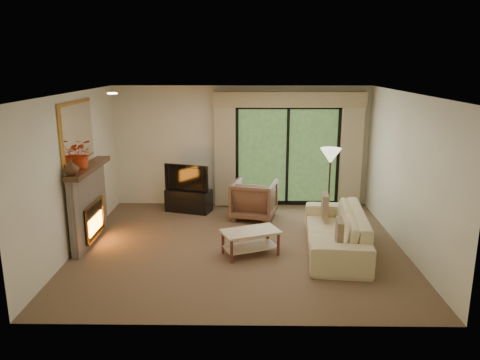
{
  "coord_description": "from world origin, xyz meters",
  "views": [
    {
      "loc": [
        0.11,
        -7.52,
        3.07
      ],
      "look_at": [
        0.0,
        0.3,
        1.1
      ],
      "focal_mm": 35.0,
      "sensor_mm": 36.0,
      "label": 1
    }
  ],
  "objects_px": {
    "media_console": "(189,200)",
    "sofa": "(336,230)",
    "armchair": "(254,199)",
    "coffee_table": "(250,243)"
  },
  "relations": [
    {
      "from": "media_console",
      "to": "armchair",
      "type": "bearing_deg",
      "value": -0.06
    },
    {
      "from": "media_console",
      "to": "sofa",
      "type": "distance_m",
      "value": 3.42
    },
    {
      "from": "media_console",
      "to": "armchair",
      "type": "relative_size",
      "value": 1.1
    },
    {
      "from": "sofa",
      "to": "media_console",
      "type": "bearing_deg",
      "value": -122.15
    },
    {
      "from": "armchair",
      "to": "sofa",
      "type": "bearing_deg",
      "value": 142.96
    },
    {
      "from": "media_console",
      "to": "armchair",
      "type": "height_order",
      "value": "armchair"
    },
    {
      "from": "armchair",
      "to": "coffee_table",
      "type": "distance_m",
      "value": 1.88
    },
    {
      "from": "media_console",
      "to": "sofa",
      "type": "relative_size",
      "value": 0.4
    },
    {
      "from": "armchair",
      "to": "sofa",
      "type": "height_order",
      "value": "armchair"
    },
    {
      "from": "media_console",
      "to": "coffee_table",
      "type": "xyz_separation_m",
      "value": [
        1.29,
        -2.3,
        -0.03
      ]
    }
  ]
}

